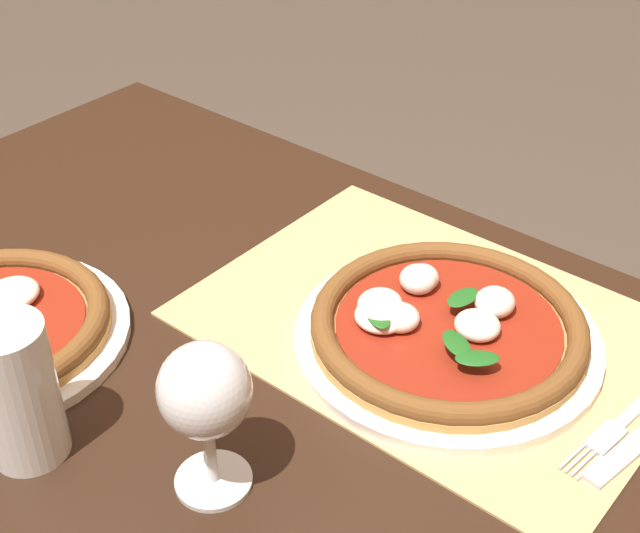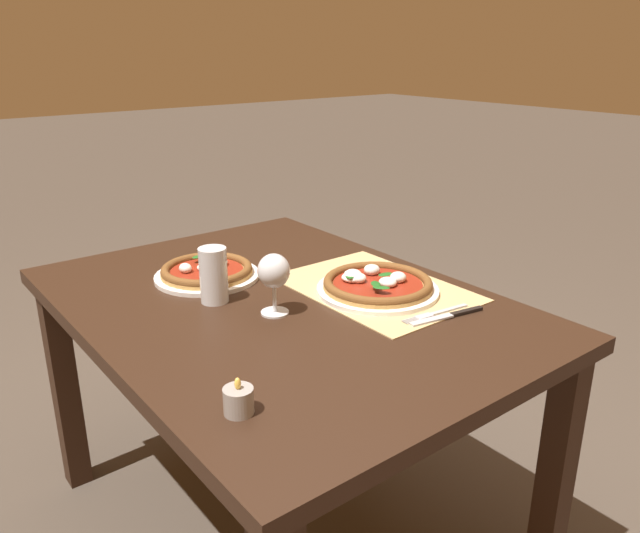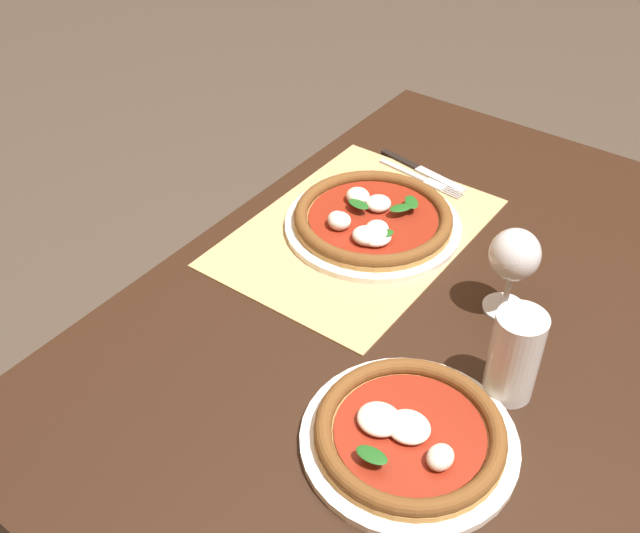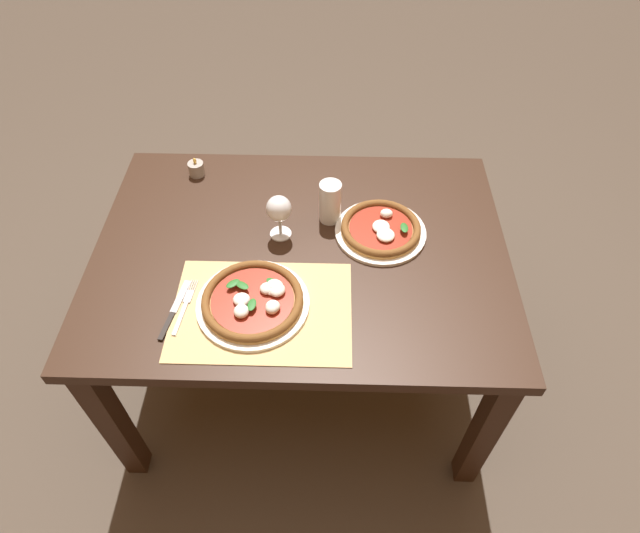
% 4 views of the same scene
% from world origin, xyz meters
% --- Properties ---
extents(dining_table, '(1.31, 0.96, 0.74)m').
position_xyz_m(dining_table, '(0.00, 0.00, 0.64)').
color(dining_table, black).
rests_on(dining_table, ground).
extents(paper_placemat, '(0.51, 0.37, 0.00)m').
position_xyz_m(paper_placemat, '(-0.10, -0.25, 0.74)').
color(paper_placemat, tan).
rests_on(paper_placemat, dining_table).
extents(pizza_near, '(0.33, 0.33, 0.05)m').
position_xyz_m(pizza_near, '(-0.12, -0.23, 0.76)').
color(pizza_near, white).
rests_on(pizza_near, paper_placemat).
extents(pizza_far, '(0.30, 0.30, 0.05)m').
position_xyz_m(pizza_far, '(0.26, 0.07, 0.76)').
color(pizza_far, white).
rests_on(pizza_far, dining_table).
extents(wine_glass, '(0.08, 0.08, 0.16)m').
position_xyz_m(wine_glass, '(-0.07, 0.06, 0.85)').
color(wine_glass, silver).
rests_on(wine_glass, dining_table).
extents(pint_glass, '(0.07, 0.07, 0.15)m').
position_xyz_m(pint_glass, '(0.09, 0.14, 0.81)').
color(pint_glass, silver).
rests_on(pint_glass, dining_table).
extents(fork, '(0.04, 0.20, 0.00)m').
position_xyz_m(fork, '(-0.32, -0.24, 0.75)').
color(fork, '#B7B7BC').
rests_on(fork, paper_placemat).
extents(knife, '(0.05, 0.21, 0.01)m').
position_xyz_m(knife, '(-0.35, -0.25, 0.75)').
color(knife, black).
rests_on(knife, paper_placemat).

